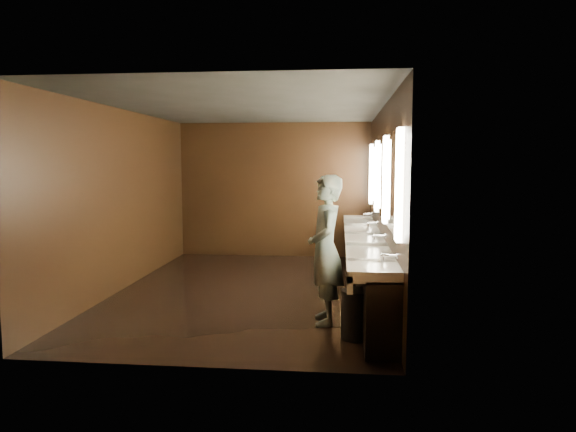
# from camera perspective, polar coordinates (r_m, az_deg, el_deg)

# --- Properties ---
(floor) EXTENTS (6.00, 6.00, 0.00)m
(floor) POSITION_cam_1_polar(r_m,az_deg,el_deg) (8.05, -4.24, -8.26)
(floor) COLOR black
(floor) RESTS_ON ground
(ceiling) EXTENTS (4.00, 6.00, 0.02)m
(ceiling) POSITION_cam_1_polar(r_m,az_deg,el_deg) (7.85, -4.40, 11.98)
(ceiling) COLOR #2D2D2B
(ceiling) RESTS_ON wall_back
(wall_back) EXTENTS (4.00, 0.02, 2.80)m
(wall_back) POSITION_cam_1_polar(r_m,az_deg,el_deg) (10.78, -1.51, 2.91)
(wall_back) COLOR black
(wall_back) RESTS_ON floor
(wall_front) EXTENTS (4.00, 0.02, 2.80)m
(wall_front) POSITION_cam_1_polar(r_m,az_deg,el_deg) (4.91, -10.47, -0.88)
(wall_front) COLOR black
(wall_front) RESTS_ON floor
(wall_left) EXTENTS (0.02, 6.00, 2.80)m
(wall_left) POSITION_cam_1_polar(r_m,az_deg,el_deg) (8.41, -17.86, 1.75)
(wall_left) COLOR black
(wall_left) RESTS_ON floor
(wall_right) EXTENTS (0.02, 6.00, 2.80)m
(wall_right) POSITION_cam_1_polar(r_m,az_deg,el_deg) (7.73, 10.45, 1.59)
(wall_right) COLOR black
(wall_right) RESTS_ON floor
(sink_counter) EXTENTS (0.55, 5.40, 1.01)m
(sink_counter) POSITION_cam_1_polar(r_m,az_deg,el_deg) (7.83, 8.81, -5.00)
(sink_counter) COLOR black
(sink_counter) RESTS_ON floor
(mirror_band) EXTENTS (0.06, 5.03, 1.15)m
(mirror_band) POSITION_cam_1_polar(r_m,az_deg,el_deg) (7.71, 10.35, 4.19)
(mirror_band) COLOR #FFF1CB
(mirror_band) RESTS_ON wall_right
(person) EXTENTS (0.52, 0.72, 1.83)m
(person) POSITION_cam_1_polar(r_m,az_deg,el_deg) (6.31, 4.20, -3.74)
(person) COLOR #99DEE4
(person) RESTS_ON floor
(trash_bin) EXTENTS (0.46, 0.46, 0.55)m
(trash_bin) POSITION_cam_1_polar(r_m,az_deg,el_deg) (5.93, 7.64, -10.75)
(trash_bin) COLOR black
(trash_bin) RESTS_ON floor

